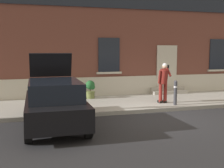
{
  "coord_description": "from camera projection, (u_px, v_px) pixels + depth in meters",
  "views": [
    {
      "loc": [
        -4.47,
        -8.99,
        2.44
      ],
      "look_at": [
        -1.39,
        1.6,
        1.1
      ],
      "focal_mm": 44.91,
      "sensor_mm": 36.0,
      "label": 1
    }
  ],
  "objects": [
    {
      "name": "ground_plane",
      "position": [
        161.0,
        118.0,
        10.11
      ],
      "size": [
        80.0,
        80.0,
        0.0
      ],
      "primitive_type": "plane",
      "color": "#232326"
    },
    {
      "name": "sidewalk",
      "position": [
        134.0,
        102.0,
        12.77
      ],
      "size": [
        24.0,
        3.6,
        0.15
      ],
      "primitive_type": "cube",
      "color": "#99968E",
      "rests_on": "ground"
    },
    {
      "name": "curb_edge",
      "position": [
        151.0,
        111.0,
        10.99
      ],
      "size": [
        24.0,
        0.12,
        0.15
      ],
      "primitive_type": "cube",
      "color": "gray",
      "rests_on": "ground"
    },
    {
      "name": "building_facade",
      "position": [
        118.0,
        25.0,
        14.7
      ],
      "size": [
        24.0,
        1.52,
        7.5
      ],
      "color": "brown",
      "rests_on": "ground"
    },
    {
      "name": "entrance_stoop",
      "position": [
        168.0,
        91.0,
        14.9
      ],
      "size": [
        1.91,
        0.64,
        0.32
      ],
      "color": "#9E998E",
      "rests_on": "sidewalk"
    },
    {
      "name": "hatchback_car_black",
      "position": [
        55.0,
        102.0,
        8.81
      ],
      "size": [
        1.82,
        4.08,
        2.34
      ],
      "color": "black",
      "rests_on": "ground"
    },
    {
      "name": "bollard_near_person",
      "position": [
        175.0,
        92.0,
        11.66
      ],
      "size": [
        0.15,
        0.15,
        1.04
      ],
      "color": "#333338",
      "rests_on": "sidewalk"
    },
    {
      "name": "bollard_far_left",
      "position": [
        84.0,
        96.0,
        10.59
      ],
      "size": [
        0.15,
        0.15,
        1.04
      ],
      "color": "#333338",
      "rests_on": "sidewalk"
    },
    {
      "name": "person_on_phone",
      "position": [
        164.0,
        80.0,
        12.03
      ],
      "size": [
        0.51,
        0.5,
        1.74
      ],
      "rotation": [
        0.0,
        0.0,
        0.14
      ],
      "color": "maroon",
      "rests_on": "sidewalk"
    },
    {
      "name": "planter_terracotta",
      "position": [
        47.0,
        90.0,
        12.9
      ],
      "size": [
        0.44,
        0.44,
        0.86
      ],
      "color": "#B25B38",
      "rests_on": "sidewalk"
    },
    {
      "name": "planter_olive",
      "position": [
        90.0,
        89.0,
        13.31
      ],
      "size": [
        0.44,
        0.44,
        0.86
      ],
      "color": "#606B38",
      "rests_on": "sidewalk"
    }
  ]
}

